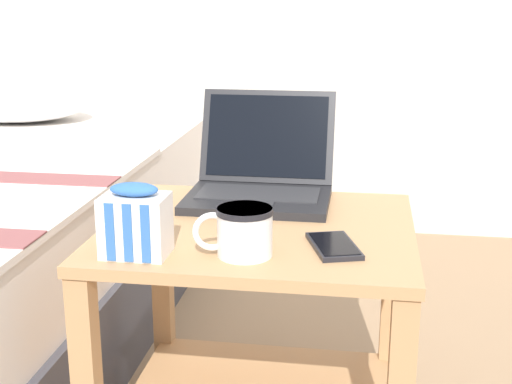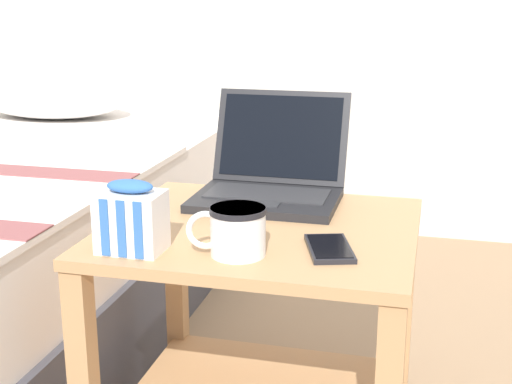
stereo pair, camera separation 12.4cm
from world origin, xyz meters
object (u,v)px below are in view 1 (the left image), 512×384
Objects in this scene: laptop at (261,178)px; snack_bag at (135,222)px; mug_front_left at (241,229)px; cell_phone at (334,246)px.

laptop reaches higher than snack_bag.
mug_front_left is at bearing -86.91° from laptop.
snack_bag is (-0.16, -0.39, 0.01)m from laptop.
mug_front_left is 0.89× the size of cell_phone.
mug_front_left is (0.02, -0.37, 0.00)m from laptop.
laptop is 0.36m from cell_phone.
snack_bag is at bearing -112.58° from laptop.
cell_phone is at bearing 13.93° from snack_bag.
laptop is at bearing 67.42° from snack_bag.
cell_phone is (0.16, 0.06, -0.04)m from mug_front_left.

